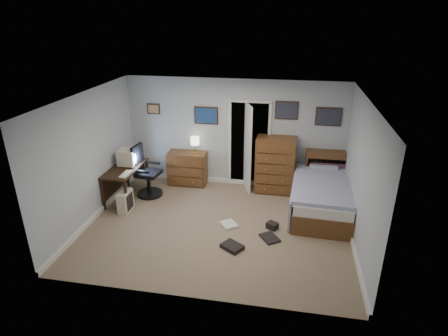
# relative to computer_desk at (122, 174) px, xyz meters

# --- Properties ---
(floor) EXTENTS (5.00, 4.00, 0.02)m
(floor) POSITION_rel_computer_desk_xyz_m (2.29, -0.80, -0.57)
(floor) COLOR gray
(floor) RESTS_ON ground
(computer_desk) EXTENTS (0.59, 1.27, 0.73)m
(computer_desk) POSITION_rel_computer_desk_xyz_m (0.00, 0.00, 0.00)
(computer_desk) COLOR black
(computer_desk) RESTS_ON floor
(crt_monitor) EXTENTS (0.38, 0.35, 0.35)m
(crt_monitor) POSITION_rel_computer_desk_xyz_m (0.11, 0.15, 0.35)
(crt_monitor) COLOR beige
(crt_monitor) RESTS_ON computer_desk
(keyboard) EXTENTS (0.15, 0.39, 0.02)m
(keyboard) POSITION_rel_computer_desk_xyz_m (0.27, -0.35, 0.18)
(keyboard) COLOR beige
(keyboard) RESTS_ON computer_desk
(pc_tower) EXTENTS (0.20, 0.41, 0.44)m
(pc_tower) POSITION_rel_computer_desk_xyz_m (0.29, -0.55, -0.34)
(pc_tower) COLOR beige
(pc_tower) RESTS_ON floor
(office_chair) EXTENTS (0.63, 0.63, 1.17)m
(office_chair) POSITION_rel_computer_desk_xyz_m (0.45, 0.24, -0.11)
(office_chair) COLOR black
(office_chair) RESTS_ON floor
(media_stack) EXTENTS (0.17, 0.17, 0.86)m
(media_stack) POSITION_rel_computer_desk_xyz_m (-0.03, 1.47, -0.13)
(media_stack) COLOR maroon
(media_stack) RESTS_ON floor
(low_dresser) EXTENTS (0.90, 0.46, 0.80)m
(low_dresser) POSITION_rel_computer_desk_xyz_m (1.21, 0.97, -0.17)
(low_dresser) COLOR brown
(low_dresser) RESTS_ON floor
(table_lamp) EXTENTS (0.20, 0.20, 0.39)m
(table_lamp) POSITION_rel_computer_desk_xyz_m (1.41, 0.97, 0.52)
(table_lamp) COLOR gold
(table_lamp) RESTS_ON low_dresser
(doorway) EXTENTS (0.96, 1.12, 2.05)m
(doorway) POSITION_rel_computer_desk_xyz_m (2.64, 1.47, 0.44)
(doorway) COLOR black
(doorway) RESTS_ON floor
(tall_dresser) EXTENTS (0.89, 0.54, 1.28)m
(tall_dresser) POSITION_rel_computer_desk_xyz_m (3.27, 0.95, 0.08)
(tall_dresser) COLOR brown
(tall_dresser) RESTS_ON floor
(headboard_bookcase) EXTENTS (1.12, 0.29, 1.01)m
(headboard_bookcase) POSITION_rel_computer_desk_xyz_m (4.49, 1.06, -0.03)
(headboard_bookcase) COLOR brown
(headboard_bookcase) RESTS_ON floor
(bed) EXTENTS (1.31, 2.29, 0.73)m
(bed) POSITION_rel_computer_desk_xyz_m (4.27, 0.21, -0.22)
(bed) COLOR brown
(bed) RESTS_ON floor
(wall_posters) EXTENTS (4.38, 0.04, 0.60)m
(wall_posters) POSITION_rel_computer_desk_xyz_m (2.86, 1.18, 1.18)
(wall_posters) COLOR #331E11
(wall_posters) RESTS_ON floor
(floor_clutter) EXTENTS (1.23, 1.15, 0.13)m
(floor_clutter) POSITION_rel_computer_desk_xyz_m (2.90, -1.08, -0.53)
(floor_clutter) COLOR black
(floor_clutter) RESTS_ON floor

